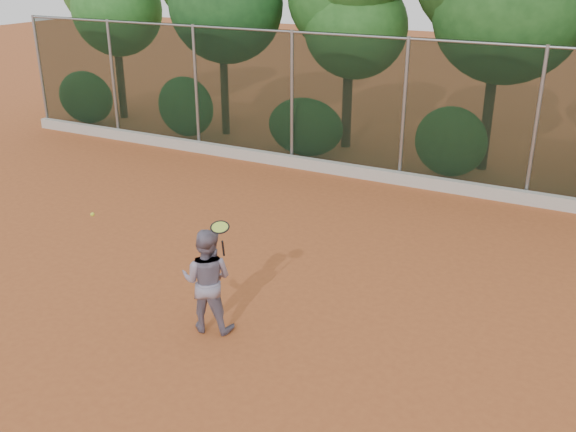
% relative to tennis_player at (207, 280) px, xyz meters
% --- Properties ---
extents(ground, '(80.00, 80.00, 0.00)m').
position_rel_tennis_player_xyz_m(ground, '(0.40, 0.80, -0.81)').
color(ground, '#A85327').
rests_on(ground, ground).
extents(concrete_curb, '(24.00, 0.20, 0.30)m').
position_rel_tennis_player_xyz_m(concrete_curb, '(0.40, 7.62, -0.66)').
color(concrete_curb, '#B8B4AB').
rests_on(concrete_curb, ground).
extents(tennis_player, '(0.92, 0.79, 1.62)m').
position_rel_tennis_player_xyz_m(tennis_player, '(0.00, 0.00, 0.00)').
color(tennis_player, gray).
rests_on(tennis_player, ground).
extents(chainlink_fence, '(24.09, 0.09, 3.50)m').
position_rel_tennis_player_xyz_m(chainlink_fence, '(0.40, 7.80, 1.05)').
color(chainlink_fence, black).
rests_on(chainlink_fence, ground).
extents(tennis_racket, '(0.36, 0.35, 0.54)m').
position_rel_tennis_player_xyz_m(tennis_racket, '(0.30, -0.04, 0.89)').
color(tennis_racket, black).
rests_on(tennis_racket, ground).
extents(tennis_ball_in_flight, '(0.07, 0.07, 0.07)m').
position_rel_tennis_player_xyz_m(tennis_ball_in_flight, '(-2.04, -0.09, 0.69)').
color(tennis_ball_in_flight, yellow).
rests_on(tennis_ball_in_flight, ground).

